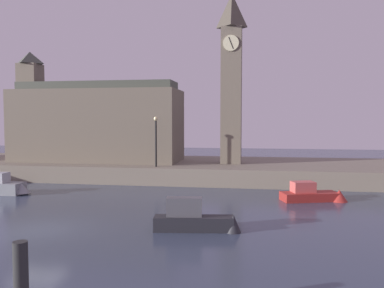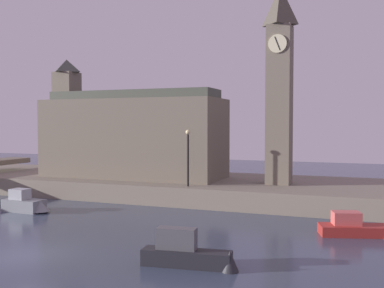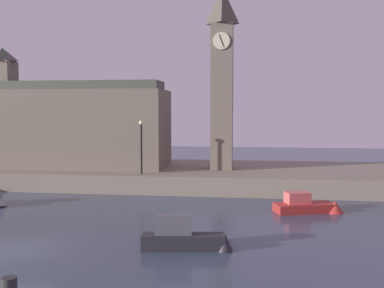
{
  "view_description": "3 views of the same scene",
  "coord_description": "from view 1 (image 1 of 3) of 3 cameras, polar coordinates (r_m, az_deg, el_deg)",
  "views": [
    {
      "loc": [
        10.87,
        -18.4,
        5.58
      ],
      "look_at": [
        5.12,
        17.25,
        3.37
      ],
      "focal_mm": 37.57,
      "sensor_mm": 36.0,
      "label": 1
    },
    {
      "loc": [
        15.25,
        -17.34,
        6.29
      ],
      "look_at": [
        1.95,
        16.93,
        4.67
      ],
      "focal_mm": 43.03,
      "sensor_mm": 36.0,
      "label": 2
    },
    {
      "loc": [
        10.86,
        -19.26,
        6.7
      ],
      "look_at": [
        6.06,
        17.94,
        3.76
      ],
      "focal_mm": 41.24,
      "sensor_mm": 36.0,
      "label": 3
    }
  ],
  "objects": [
    {
      "name": "ground_plane",
      "position": [
        22.09,
        -21.12,
        -11.37
      ],
      "size": [
        120.0,
        120.0,
        0.0
      ],
      "primitive_type": "plane",
      "color": "#384256"
    },
    {
      "name": "far_embankment",
      "position": [
        40.2,
        -6.61,
        -3.43
      ],
      "size": [
        70.0,
        12.0,
        1.5
      ],
      "primitive_type": "cube",
      "color": "slate",
      "rests_on": "ground"
    },
    {
      "name": "clock_tower",
      "position": [
        37.79,
        5.62,
        9.53
      ],
      "size": [
        2.05,
        2.11,
        15.6
      ],
      "color": "#6B6051",
      "rests_on": "far_embankment"
    },
    {
      "name": "parliament_hall",
      "position": [
        40.95,
        -13.75,
        3.02
      ],
      "size": [
        16.36,
        6.02,
        10.89
      ],
      "color": "#6B6051",
      "rests_on": "far_embankment"
    },
    {
      "name": "streetlamp",
      "position": [
        34.67,
        -5.15,
        1.15
      ],
      "size": [
        0.36,
        0.36,
        4.33
      ],
      "color": "black",
      "rests_on": "far_embankment"
    },
    {
      "name": "mooring_post_right",
      "position": [
        12.14,
        -23.09,
        -18.0
      ],
      "size": [
        0.39,
        0.39,
        2.37
      ],
      "primitive_type": "cylinder",
      "color": "#2C2C2C",
      "rests_on": "ground"
    },
    {
      "name": "boat_cruiser_grey",
      "position": [
        33.28,
        -24.8,
        -5.49
      ],
      "size": [
        3.61,
        1.51,
        1.61
      ],
      "color": "gray",
      "rests_on": "ground"
    },
    {
      "name": "boat_barge_dark",
      "position": [
        20.46,
        0.81,
        -10.67
      ],
      "size": [
        4.51,
        1.46,
        1.77
      ],
      "color": "#232328",
      "rests_on": "ground"
    },
    {
      "name": "boat_dinghy_red",
      "position": [
        29.06,
        17.29,
        -6.9
      ],
      "size": [
        4.85,
        2.56,
        1.48
      ],
      "color": "maroon",
      "rests_on": "ground"
    }
  ]
}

